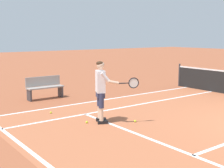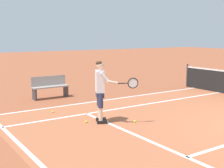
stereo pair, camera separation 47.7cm
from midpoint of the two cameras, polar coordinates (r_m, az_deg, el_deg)
line_service at (r=6.51m, az=15.84°, el=-12.98°), size 8.23×0.10×0.01m
line_singles_left at (r=10.62m, az=5.72°, el=-4.07°), size 0.10×8.96×0.01m
line_doubles_left at (r=11.69m, az=1.45°, el=-2.81°), size 0.10×8.96×0.01m
tennis_player at (r=8.41m, az=-0.45°, el=-0.66°), size 0.98×0.96×1.71m
tennis_ball_near_feet at (r=9.79m, az=-9.56°, el=-5.11°), size 0.07×0.07×0.07m
tennis_ball_by_baseline at (r=8.64m, az=5.83°, el=-6.95°), size 0.07×0.07×0.07m
tennis_ball_mid_court at (r=8.58m, az=-3.21°, el=-7.03°), size 0.07×0.07×0.07m
courtside_bench at (r=12.01m, az=-10.36°, el=-0.46°), size 0.40×1.40×0.85m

